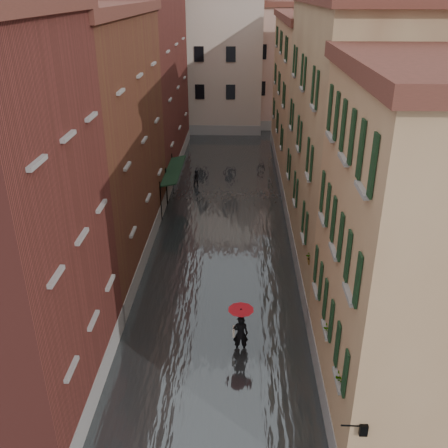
# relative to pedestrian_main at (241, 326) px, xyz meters

# --- Properties ---
(ground) EXTENTS (120.00, 120.00, 0.00)m
(ground) POSITION_rel_pedestrian_main_xyz_m (-1.10, -0.68, -1.28)
(ground) COLOR #5F5F62
(ground) RESTS_ON ground
(floodwater) EXTENTS (10.00, 60.00, 0.20)m
(floodwater) POSITION_rel_pedestrian_main_xyz_m (-1.10, 12.32, -1.18)
(floodwater) COLOR #3C4143
(floodwater) RESTS_ON ground
(building_left_mid) EXTENTS (6.00, 14.00, 12.50)m
(building_left_mid) POSITION_rel_pedestrian_main_xyz_m (-8.10, 8.32, 4.97)
(building_left_mid) COLOR #58311B
(building_left_mid) RESTS_ON ground
(building_left_far) EXTENTS (6.00, 16.00, 14.00)m
(building_left_far) POSITION_rel_pedestrian_main_xyz_m (-8.10, 23.32, 5.72)
(building_left_far) COLOR maroon
(building_left_far) RESTS_ON ground
(building_right_near) EXTENTS (6.00, 8.00, 11.50)m
(building_right_near) POSITION_rel_pedestrian_main_xyz_m (5.90, -2.68, 4.47)
(building_right_near) COLOR tan
(building_right_near) RESTS_ON ground
(building_right_mid) EXTENTS (6.00, 14.00, 13.00)m
(building_right_mid) POSITION_rel_pedestrian_main_xyz_m (5.90, 8.32, 5.22)
(building_right_mid) COLOR tan
(building_right_mid) RESTS_ON ground
(building_right_far) EXTENTS (6.00, 16.00, 11.50)m
(building_right_far) POSITION_rel_pedestrian_main_xyz_m (5.90, 23.32, 4.47)
(building_right_far) COLOR tan
(building_right_far) RESTS_ON ground
(building_end_cream) EXTENTS (12.00, 9.00, 13.00)m
(building_end_cream) POSITION_rel_pedestrian_main_xyz_m (-4.10, 37.32, 5.22)
(building_end_cream) COLOR #B9A793
(building_end_cream) RESTS_ON ground
(building_end_pink) EXTENTS (10.00, 9.00, 12.00)m
(building_end_pink) POSITION_rel_pedestrian_main_xyz_m (4.90, 39.32, 4.72)
(building_end_pink) COLOR tan
(building_end_pink) RESTS_ON ground
(awning_near) EXTENTS (1.09, 2.74, 2.80)m
(awning_near) POSITION_rel_pedestrian_main_xyz_m (-4.59, 13.69, 1.17)
(awning_near) COLOR black
(awning_near) RESTS_ON ground
(awning_far) EXTENTS (1.09, 3.37, 2.80)m
(awning_far) POSITION_rel_pedestrian_main_xyz_m (-4.58, 16.51, 1.19)
(awning_far) COLOR black
(awning_far) RESTS_ON ground
(wall_lantern) EXTENTS (0.71, 0.22, 0.35)m
(wall_lantern) POSITION_rel_pedestrian_main_xyz_m (3.23, -6.68, 1.72)
(wall_lantern) COLOR black
(wall_lantern) RESTS_ON ground
(window_planters) EXTENTS (0.59, 8.17, 0.84)m
(window_planters) POSITION_rel_pedestrian_main_xyz_m (3.02, -1.88, 2.23)
(window_planters) COLOR brown
(window_planters) RESTS_ON ground
(pedestrian_main) EXTENTS (1.04, 1.04, 2.06)m
(pedestrian_main) POSITION_rel_pedestrian_main_xyz_m (0.00, 0.00, 0.00)
(pedestrian_main) COLOR black
(pedestrian_main) RESTS_ON ground
(pedestrian_far) EXTENTS (0.78, 0.66, 1.42)m
(pedestrian_far) POSITION_rel_pedestrian_main_xyz_m (-3.30, 18.53, -0.58)
(pedestrian_far) COLOR black
(pedestrian_far) RESTS_ON ground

